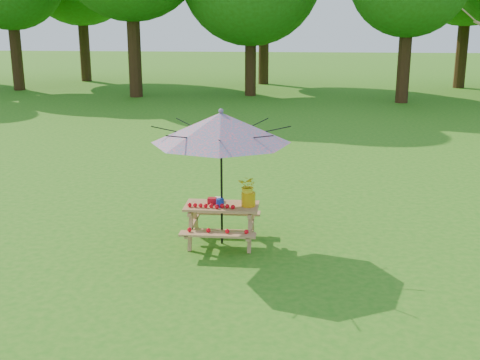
{
  "coord_description": "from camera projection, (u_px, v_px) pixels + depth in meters",
  "views": [
    {
      "loc": [
        1.89,
        -6.9,
        3.63
      ],
      "look_at": [
        1.01,
        2.39,
        1.1
      ],
      "focal_mm": 45.0,
      "sensor_mm": 36.0,
      "label": 1
    }
  ],
  "objects": [
    {
      "name": "tomatoes_row",
      "position": [
        211.0,
        206.0,
        9.64
      ],
      "size": [
        0.77,
        0.13,
        0.07
      ],
      "primitive_type": null,
      "color": "red",
      "rests_on": "picnic_table"
    },
    {
      "name": "patio_umbrella",
      "position": [
        221.0,
        128.0,
        9.47
      ],
      "size": [
        2.44,
        2.44,
        2.25
      ],
      "color": "black",
      "rests_on": "ground"
    },
    {
      "name": "picnic_table",
      "position": [
        222.0,
        225.0,
        9.89
      ],
      "size": [
        1.2,
        1.32,
        0.67
      ],
      "color": "#AC7D4E",
      "rests_on": "ground"
    },
    {
      "name": "produce_bins",
      "position": [
        217.0,
        201.0,
        9.82
      ],
      "size": [
        0.29,
        0.41,
        0.13
      ],
      "color": "#B50E1F",
      "rests_on": "picnic_table"
    },
    {
      "name": "ground",
      "position": [
        145.0,
        308.0,
        7.75
      ],
      "size": [
        120.0,
        120.0,
        0.0
      ],
      "primitive_type": "plane",
      "color": "#267516",
      "rests_on": "ground"
    },
    {
      "name": "flower_bucket",
      "position": [
        248.0,
        190.0,
        9.68
      ],
      "size": [
        0.38,
        0.36,
        0.51
      ],
      "color": "#E5A10C",
      "rests_on": "picnic_table"
    }
  ]
}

